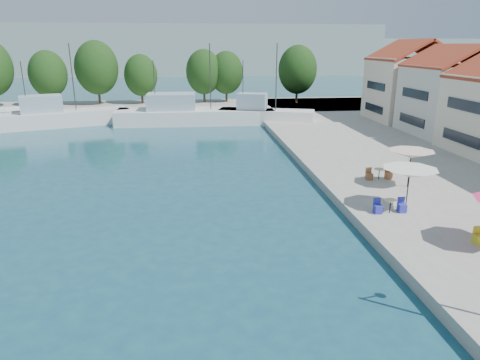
{
  "coord_description": "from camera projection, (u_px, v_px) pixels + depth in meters",
  "views": [
    {
      "loc": [
        -2.63,
        -0.0,
        9.51
      ],
      "look_at": [
        0.23,
        26.0,
        1.26
      ],
      "focal_mm": 32.0,
      "sensor_mm": 36.0,
      "label": 1
    }
  ],
  "objects": [
    {
      "name": "tree_04",
      "position": [
        97.0,
        68.0,
        66.08
      ],
      "size": [
        6.57,
        6.57,
        9.73
      ],
      "color": "#3F2B19",
      "rests_on": "quay_far"
    },
    {
      "name": "tree_05",
      "position": [
        141.0,
        75.0,
        67.29
      ],
      "size": [
        5.17,
        5.17,
        7.66
      ],
      "color": "#3F2B19",
      "rests_on": "quay_far"
    },
    {
      "name": "tree_06",
      "position": [
        204.0,
        72.0,
        68.59
      ],
      "size": [
        5.68,
        5.68,
        8.41
      ],
      "color": "#3F2B19",
      "rests_on": "quay_far"
    },
    {
      "name": "building_05",
      "position": [
        453.0,
        89.0,
        43.87
      ],
      "size": [
        8.4,
        8.8,
        9.7
      ],
      "color": "beige",
      "rests_on": "quay_right"
    },
    {
      "name": "tree_03",
      "position": [
        48.0,
        74.0,
        64.65
      ],
      "size": [
        5.6,
        5.6,
        8.29
      ],
      "color": "#3F2B19",
      "rests_on": "quay_far"
    },
    {
      "name": "trawler_03",
      "position": [
        191.0,
        115.0,
        54.27
      ],
      "size": [
        19.79,
        5.45,
        10.2
      ],
      "rotation": [
        0.0,
        0.0,
        -0.02
      ],
      "color": "silver",
      "rests_on": "ground"
    },
    {
      "name": "hill_west",
      "position": [
        112.0,
        50.0,
        149.28
      ],
      "size": [
        180.0,
        40.0,
        16.0
      ],
      "primitive_type": "cube",
      "color": "#8E9B93",
      "rests_on": "ground"
    },
    {
      "name": "trawler_02",
      "position": [
        60.0,
        117.0,
        52.67
      ],
      "size": [
        16.0,
        9.16,
        10.2
      ],
      "rotation": [
        0.0,
        0.0,
        0.35
      ],
      "color": "silver",
      "rests_on": "ground"
    },
    {
      "name": "umbrella_cream",
      "position": [
        411.0,
        154.0,
        27.56
      ],
      "size": [
        2.92,
        2.92,
        2.46
      ],
      "color": "black",
      "rests_on": "quay_right"
    },
    {
      "name": "cafe_table_03",
      "position": [
        379.0,
        175.0,
        29.69
      ],
      "size": [
        1.82,
        0.7,
        0.76
      ],
      "color": "black",
      "rests_on": "quay_right"
    },
    {
      "name": "tree_08",
      "position": [
        298.0,
        70.0,
        68.14
      ],
      "size": [
        6.12,
        6.12,
        9.05
      ],
      "color": "#3F2B19",
      "rests_on": "quay_far"
    },
    {
      "name": "umbrella_white",
      "position": [
        410.0,
        173.0,
        23.67
      ],
      "size": [
        3.06,
        3.06,
        2.42
      ],
      "color": "black",
      "rests_on": "quay_right"
    },
    {
      "name": "building_06",
      "position": [
        410.0,
        80.0,
        52.33
      ],
      "size": [
        9.0,
        8.8,
        10.2
      ],
      "color": "beige",
      "rests_on": "quay_right"
    },
    {
      "name": "quay_far",
      "position": [
        158.0,
        108.0,
        65.73
      ],
      "size": [
        90.0,
        16.0,
        0.6
      ],
      "primitive_type": "cube",
      "color": "gray",
      "rests_on": "ground"
    },
    {
      "name": "tree_07",
      "position": [
        226.0,
        73.0,
        69.43
      ],
      "size": [
        5.48,
        5.48,
        8.11
      ],
      "color": "#3F2B19",
      "rests_on": "quay_far"
    },
    {
      "name": "hill_east",
      "position": [
        295.0,
        54.0,
        176.14
      ],
      "size": [
        140.0,
        40.0,
        12.0
      ],
      "primitive_type": "cube",
      "color": "#8E9B93",
      "rests_on": "ground"
    },
    {
      "name": "cafe_table_02",
      "position": [
        390.0,
        208.0,
        23.76
      ],
      "size": [
        1.82,
        0.7,
        0.76
      ],
      "color": "black",
      "rests_on": "quay_right"
    },
    {
      "name": "trawler_04",
      "position": [
        264.0,
        115.0,
        54.0
      ],
      "size": [
        12.3,
        6.57,
        10.2
      ],
      "rotation": [
        0.0,
        0.0,
        -0.31
      ],
      "color": "silver",
      "rests_on": "ground"
    }
  ]
}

